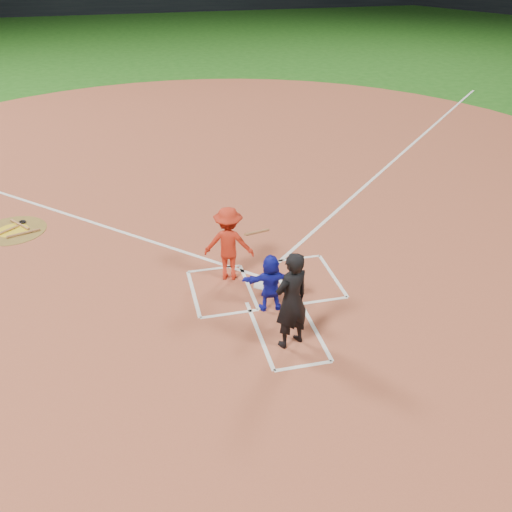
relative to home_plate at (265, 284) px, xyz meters
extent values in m
plane|color=#1C5515|center=(0.00, 0.00, -0.02)|extent=(120.00, 120.00, 0.00)
cylinder|color=#974831|center=(0.00, 6.00, -0.01)|extent=(28.00, 28.00, 0.01)
cylinder|color=silver|center=(0.00, 0.00, 0.00)|extent=(0.60, 0.60, 0.02)
cylinder|color=brown|center=(-5.76, 4.04, 0.00)|extent=(1.70, 1.70, 0.01)
cylinder|color=gold|center=(-5.76, 4.04, 0.00)|extent=(0.80, 0.80, 0.00)
cylinder|color=#A1693B|center=(-5.61, 4.29, 0.03)|extent=(0.56, 0.71, 0.06)
cylinder|color=#976637|center=(-5.96, 3.94, 0.03)|extent=(0.68, 0.60, 0.06)
cylinder|color=brown|center=(-5.46, 3.74, 0.03)|extent=(0.82, 0.33, 0.06)
torus|color=black|center=(-5.56, 4.44, 0.03)|extent=(0.19, 0.19, 0.05)
imported|color=#151AAE|center=(-0.12, -0.91, 0.61)|extent=(1.18, 0.47, 1.24)
imported|color=black|center=(-0.05, -2.11, 0.97)|extent=(0.84, 0.70, 1.96)
cube|color=white|center=(-0.98, 0.92, -0.01)|extent=(1.22, 0.08, 0.01)
cube|color=white|center=(-0.98, -0.92, -0.01)|extent=(1.22, 0.08, 0.01)
cube|color=white|center=(-0.37, 0.00, -0.01)|extent=(0.08, 1.83, 0.01)
cube|color=white|center=(-1.59, 0.00, -0.01)|extent=(0.08, 1.83, 0.01)
cube|color=white|center=(0.98, 0.92, -0.01)|extent=(1.22, 0.08, 0.01)
cube|color=white|center=(0.98, -0.92, -0.01)|extent=(1.22, 0.08, 0.01)
cube|color=white|center=(0.37, 0.00, -0.01)|extent=(0.08, 1.83, 0.01)
cube|color=white|center=(1.59, 0.00, -0.01)|extent=(0.08, 1.83, 0.01)
cube|color=white|center=(-0.55, -1.70, -0.01)|extent=(0.08, 2.20, 0.01)
cube|color=white|center=(0.55, -1.70, -0.01)|extent=(0.08, 2.20, 0.01)
cube|color=white|center=(0.00, -2.80, -0.01)|extent=(1.10, 0.08, 0.01)
cube|color=white|center=(7.07, 7.37, -0.01)|extent=(14.21, 14.21, 0.01)
imported|color=red|center=(-0.70, 0.49, 0.84)|extent=(1.24, 0.93, 1.71)
cylinder|color=#A4683C|center=(-0.10, 0.34, 1.13)|extent=(0.69, 0.58, 0.28)
camera|label=1|loc=(-2.68, -10.27, 6.84)|focal=40.00mm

